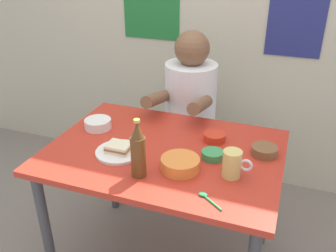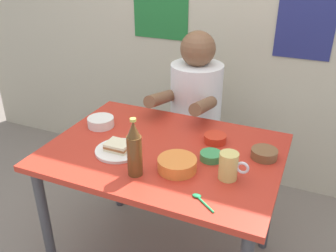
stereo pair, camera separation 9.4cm
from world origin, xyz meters
name	(u,v)px [view 1 (the left image)]	position (x,y,z in m)	size (l,w,h in m)	color
dining_table	(165,166)	(0.00, 0.00, 0.65)	(1.10, 0.80, 0.74)	#B72D1E
stool	(189,153)	(-0.06, 0.63, 0.35)	(0.34, 0.34, 0.45)	#4C4C51
person_seated	(190,96)	(-0.06, 0.62, 0.77)	(0.33, 0.56, 0.72)	white
plate_orange	(119,152)	(-0.19, -0.11, 0.75)	(0.22, 0.22, 0.01)	silver
sandwich	(119,147)	(-0.19, -0.11, 0.77)	(0.11, 0.09, 0.04)	beige
beer_mug	(232,164)	(0.34, -0.11, 0.80)	(0.13, 0.08, 0.12)	#D1BC66
beer_bottle	(138,151)	(-0.03, -0.24, 0.86)	(0.06, 0.06, 0.26)	#593819
sauce_bowl_chili	(214,137)	(0.20, 0.16, 0.76)	(0.11, 0.11, 0.04)	red
soup_bowl_orange	(180,163)	(0.12, -0.14, 0.77)	(0.17, 0.17, 0.05)	orange
condiment_bowl_brown	(264,150)	(0.45, 0.11, 0.76)	(0.12, 0.12, 0.04)	brown
rice_bowl_white	(98,123)	(-0.41, 0.09, 0.77)	(0.14, 0.14, 0.05)	silver
dip_bowl_green	(212,154)	(0.23, 0.00, 0.76)	(0.10, 0.10, 0.03)	#388C4C
spoon	(207,198)	(0.28, -0.30, 0.75)	(0.11, 0.08, 0.01)	#26A559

